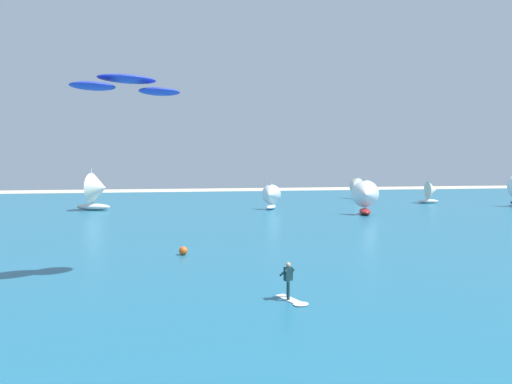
# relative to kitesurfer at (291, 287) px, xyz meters

# --- Properties ---
(ocean) EXTENTS (160.00, 90.00, 0.10)m
(ocean) POSITION_rel_kitesurfer_xyz_m (-1.63, 33.40, -0.65)
(ocean) COLOR #1E607F
(ocean) RESTS_ON ground
(kitesurfer) EXTENTS (1.22, 2.03, 1.67)m
(kitesurfer) POSITION_rel_kitesurfer_xyz_m (0.00, 0.00, 0.00)
(kitesurfer) COLOR white
(kitesurfer) RESTS_ON ocean
(kite) EXTENTS (5.94, 3.72, 0.86)m
(kite) POSITION_rel_kitesurfer_xyz_m (-7.34, 5.40, 9.48)
(kite) COLOR #1E33B2
(sailboat_trailing) EXTENTS (4.78, 4.23, 5.36)m
(sailboat_trailing) POSITION_rel_kitesurfer_xyz_m (-14.66, 42.12, 1.85)
(sailboat_trailing) COLOR silver
(sailboat_trailing) RESTS_ON ocean
(sailboat_outermost) EXTENTS (3.45, 3.48, 3.92)m
(sailboat_outermost) POSITION_rel_kitesurfer_xyz_m (25.48, 54.42, 1.19)
(sailboat_outermost) COLOR silver
(sailboat_outermost) RESTS_ON ocean
(sailboat_mid_right) EXTENTS (3.57, 4.03, 4.52)m
(sailboat_mid_right) POSITION_rel_kitesurfer_xyz_m (17.02, 30.97, 1.47)
(sailboat_mid_right) COLOR maroon
(sailboat_mid_right) RESTS_ON ocean
(sailboat_anchored_offshore) EXTENTS (2.91, 3.27, 3.65)m
(sailboat_anchored_offshore) POSITION_rel_kitesurfer_xyz_m (7.33, 38.96, 1.07)
(sailboat_anchored_offshore) COLOR silver
(sailboat_anchored_offshore) RESTS_ON ocean
(sailboat_leading) EXTENTS (3.26, 2.80, 3.74)m
(sailboat_leading) POSITION_rel_kitesurfer_xyz_m (33.25, 43.99, 1.11)
(sailboat_leading) COLOR white
(sailboat_leading) RESTS_ON ocean
(marker_buoy) EXTENTS (0.57, 0.57, 0.57)m
(marker_buoy) POSITION_rel_kitesurfer_xyz_m (-4.46, 11.02, -0.32)
(marker_buoy) COLOR #E55919
(marker_buoy) RESTS_ON ocean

